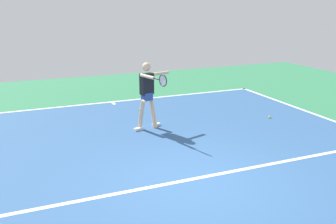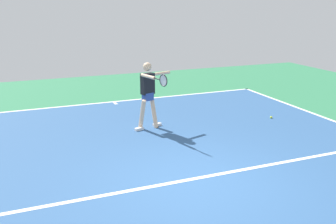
{
  "view_description": "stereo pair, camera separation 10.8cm",
  "coord_description": "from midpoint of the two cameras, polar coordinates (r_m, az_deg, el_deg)",
  "views": [
    {
      "loc": [
        2.91,
        5.6,
        3.19
      ],
      "look_at": [
        -0.09,
        -1.65,
        0.9
      ],
      "focal_mm": 40.1,
      "sensor_mm": 36.0,
      "label": 1
    },
    {
      "loc": [
        2.81,
        5.64,
        3.19
      ],
      "look_at": [
        -0.09,
        -1.65,
        0.9
      ],
      "focal_mm": 40.1,
      "sensor_mm": 36.0,
      "label": 2
    }
  ],
  "objects": [
    {
      "name": "ground_plane",
      "position": [
        7.07,
        4.77,
        -10.62
      ],
      "size": [
        22.42,
        22.42,
        0.0
      ],
      "primitive_type": "plane",
      "color": "#2D754C"
    },
    {
      "name": "court_surface",
      "position": [
        7.07,
        4.77,
        -10.61
      ],
      "size": [
        10.55,
        12.77,
        0.0
      ],
      "primitive_type": "cube",
      "color": "#2D5484",
      "rests_on": "ground_plane"
    },
    {
      "name": "court_line_baseline_near",
      "position": [
        12.7,
        -8.0,
        1.57
      ],
      "size": [
        10.55,
        0.1,
        0.01
      ],
      "primitive_type": "cube",
      "color": "white",
      "rests_on": "ground_plane"
    },
    {
      "name": "court_line_service",
      "position": [
        7.19,
        4.24,
        -10.11
      ],
      "size": [
        7.91,
        0.1,
        0.01
      ],
      "primitive_type": "cube",
      "color": "white",
      "rests_on": "ground_plane"
    },
    {
      "name": "court_line_centre_mark",
      "position": [
        12.51,
        -7.78,
        1.35
      ],
      "size": [
        0.1,
        0.3,
        0.01
      ],
      "primitive_type": "cube",
      "color": "white",
      "rests_on": "ground_plane"
    },
    {
      "name": "tennis_player",
      "position": [
        9.65,
        -2.63,
        3.19
      ],
      "size": [
        1.1,
        1.29,
        1.76
      ],
      "rotation": [
        0.0,
        0.0,
        0.28
      ],
      "color": "beige",
      "rests_on": "ground_plane"
    },
    {
      "name": "tennis_ball_near_service_line",
      "position": [
        11.17,
        15.68,
        -0.78
      ],
      "size": [
        0.07,
        0.07,
        0.07
      ],
      "primitive_type": "sphere",
      "color": "#CCE033",
      "rests_on": "ground_plane"
    },
    {
      "name": "tennis_ball_near_player",
      "position": [
        11.65,
        -3.77,
        0.5
      ],
      "size": [
        0.07,
        0.07,
        0.07
      ],
      "primitive_type": "sphere",
      "color": "yellow",
      "rests_on": "ground_plane"
    }
  ]
}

